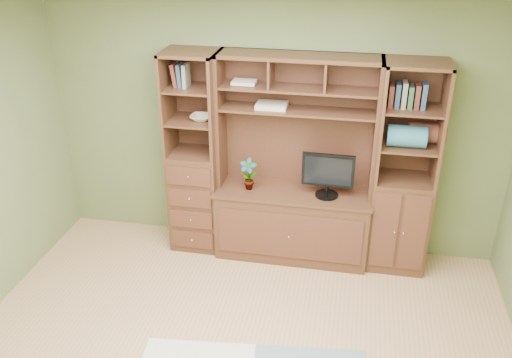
% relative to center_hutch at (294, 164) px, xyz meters
% --- Properties ---
extents(room, '(4.60, 4.10, 2.64)m').
position_rel_center_hutch_xyz_m(room, '(-0.25, -1.73, 0.28)').
color(room, tan).
rests_on(room, ground).
extents(center_hutch, '(1.54, 0.53, 2.05)m').
position_rel_center_hutch_xyz_m(center_hutch, '(0.00, 0.00, 0.00)').
color(center_hutch, '#4B2B1A').
rests_on(center_hutch, ground).
extents(left_tower, '(0.50, 0.45, 2.05)m').
position_rel_center_hutch_xyz_m(left_tower, '(-1.00, 0.04, 0.00)').
color(left_tower, '#4B2B1A').
rests_on(left_tower, ground).
extents(right_tower, '(0.55, 0.45, 2.05)m').
position_rel_center_hutch_xyz_m(right_tower, '(1.02, 0.04, 0.00)').
color(right_tower, '#4B2B1A').
rests_on(right_tower, ground).
extents(monitor, '(0.50, 0.23, 0.60)m').
position_rel_center_hutch_xyz_m(monitor, '(0.33, -0.03, 0.01)').
color(monitor, black).
rests_on(monitor, center_hutch).
extents(orchid, '(0.17, 0.11, 0.32)m').
position_rel_center_hutch_xyz_m(orchid, '(-0.44, -0.03, -0.14)').
color(orchid, '#9A4A34').
rests_on(orchid, center_hutch).
extents(magazines, '(0.29, 0.21, 0.04)m').
position_rel_center_hutch_xyz_m(magazines, '(-0.24, 0.09, 0.54)').
color(magazines, beige).
rests_on(magazines, center_hutch).
extents(bowl, '(0.21, 0.21, 0.05)m').
position_rel_center_hutch_xyz_m(bowl, '(-0.91, 0.04, 0.39)').
color(bowl, silver).
rests_on(bowl, left_tower).
extents(blanket_teal, '(0.34, 0.20, 0.20)m').
position_rel_center_hutch_xyz_m(blanket_teal, '(1.00, -0.01, 0.36)').
color(blanket_teal, teal).
rests_on(blanket_teal, right_tower).
extents(blanket_red, '(0.33, 0.18, 0.18)m').
position_rel_center_hutch_xyz_m(blanket_red, '(1.18, 0.12, 0.36)').
color(blanket_red, brown).
rests_on(blanket_red, right_tower).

